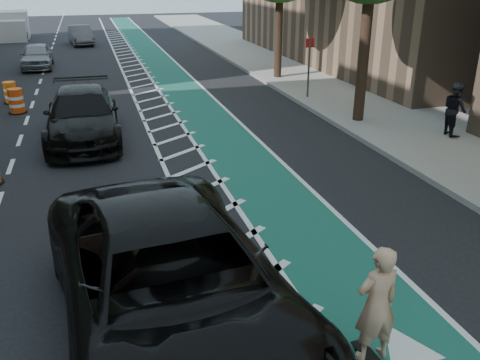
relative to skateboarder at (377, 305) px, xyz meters
name	(u,v)px	position (x,y,z in m)	size (l,w,h in m)	color
ground	(170,298)	(-2.38, 2.21, -0.94)	(120.00, 120.00, 0.00)	black
bike_lane	(209,122)	(0.62, 12.21, -0.93)	(2.00, 90.00, 0.01)	#1A5B51
buffer_strip	(167,125)	(-0.88, 12.21, -0.93)	(1.40, 90.00, 0.01)	silver
sidewalk_right	(373,107)	(7.12, 12.21, -0.86)	(5.00, 90.00, 0.15)	gray
curb_right	(315,111)	(4.67, 12.21, -0.86)	(0.12, 90.00, 0.16)	gray
sign_post	(309,67)	(5.22, 14.21, 0.41)	(0.35, 0.08, 2.47)	#4C4C4C
skateboard	(370,357)	(0.00, 0.00, -0.86)	(0.22, 0.70, 0.09)	black
skateboarder	(377,305)	(0.00, 0.00, 0.00)	(0.62, 0.40, 1.69)	tan
suv_near	(172,285)	(-2.46, 1.25, -0.03)	(3.01, 6.52, 1.81)	black
suv_far	(83,115)	(-3.60, 11.36, -0.16)	(2.18, 5.35, 1.55)	black
car_silver	(37,56)	(-5.91, 25.32, -0.28)	(1.56, 3.88, 1.32)	gray
car_grey	(81,35)	(-3.59, 34.62, -0.28)	(1.40, 4.02, 1.33)	#56555A
pedestrian	(455,109)	(7.46, 8.10, 0.04)	(0.80, 0.63, 1.65)	black
box_truck	(13,26)	(-8.60, 39.55, 0.00)	(2.45, 5.01, 2.04)	silver
barrel_b	(16,102)	(-5.98, 15.41, -0.51)	(0.67, 0.67, 0.91)	#ED480C
barrel_c	(10,93)	(-6.38, 17.15, -0.54)	(0.62, 0.62, 0.85)	orange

